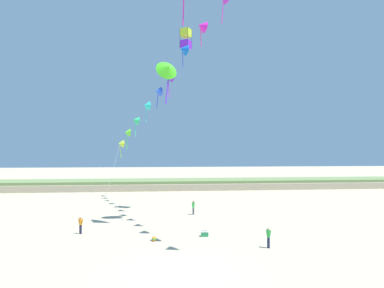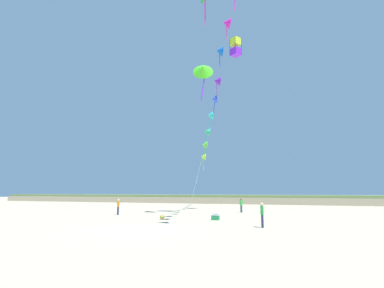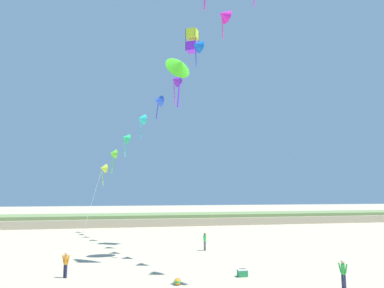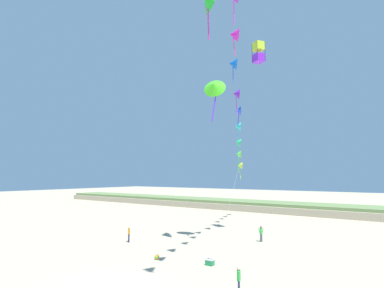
# 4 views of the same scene
# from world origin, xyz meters

# --- Properties ---
(dune_ridge) EXTENTS (120.00, 8.41, 1.60)m
(dune_ridge) POSITION_xyz_m (0.00, 41.84, 0.80)
(dune_ridge) COLOR tan
(dune_ridge) RESTS_ON ground
(person_near_left) EXTENTS (0.41, 0.42, 1.48)m
(person_near_left) POSITION_xyz_m (2.57, 16.58, 0.85)
(person_near_left) COLOR #474C56
(person_near_left) RESTS_ON ground
(person_near_right) EXTENTS (0.49, 0.31, 1.48)m
(person_near_right) POSITION_xyz_m (-7.65, 9.09, 0.86)
(person_near_right) COLOR #282D4C
(person_near_right) RESTS_ON ground
(person_mid_center) EXTENTS (0.27, 0.51, 1.49)m
(person_mid_center) POSITION_xyz_m (6.65, 3.58, 0.86)
(person_mid_center) COLOR #282D4C
(person_mid_center) RESTS_ON ground
(kite_banner_string) EXTENTS (18.15, 33.17, 24.81)m
(kite_banner_string) POSITION_xyz_m (0.73, 15.44, 16.14)
(kite_banner_string) COLOR #C1E336
(large_kite_low_lead) EXTENTS (1.43, 1.43, 2.25)m
(large_kite_low_lead) POSITION_xyz_m (1.91, 18.67, 19.80)
(large_kite_low_lead) COLOR #7F24EA
(large_kite_mid_trail) EXTENTS (2.52, 2.18, 4.64)m
(large_kite_mid_trail) POSITION_xyz_m (-0.34, 12.90, 14.93)
(large_kite_mid_trail) COLOR #46D221
(beach_cooler) EXTENTS (0.58, 0.41, 0.46)m
(beach_cooler) POSITION_xyz_m (2.55, 7.28, 0.21)
(beach_cooler) COLOR #23844C
(beach_cooler) RESTS_ON ground
(beach_ball) EXTENTS (0.36, 0.36, 0.36)m
(beach_ball) POSITION_xyz_m (-1.51, 6.23, 0.18)
(beach_ball) COLOR orange
(beach_ball) RESTS_ON ground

